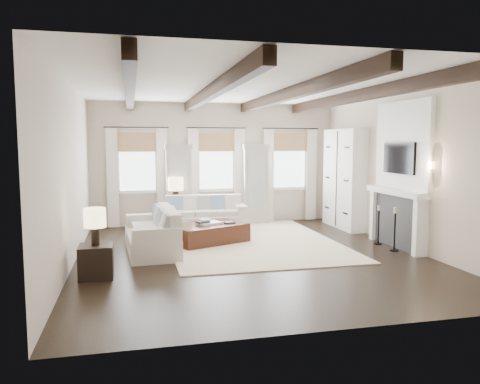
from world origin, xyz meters
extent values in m
plane|color=black|center=(0.00, 0.00, 0.00)|extent=(7.50, 7.50, 0.00)
cube|color=beige|center=(0.00, 3.75, 1.60)|extent=(6.50, 0.04, 3.20)
cube|color=beige|center=(0.00, -3.75, 1.60)|extent=(6.50, 0.04, 3.20)
cube|color=beige|center=(-3.25, 0.00, 1.60)|extent=(0.04, 7.50, 3.20)
cube|color=beige|center=(3.25, 0.00, 1.60)|extent=(0.04, 7.50, 3.20)
cube|color=white|center=(0.00, 0.00, 3.20)|extent=(6.50, 7.50, 0.04)
cube|color=black|center=(-2.20, 0.00, 3.08)|extent=(0.16, 7.40, 0.22)
cube|color=black|center=(-0.75, 0.00, 3.08)|extent=(0.16, 7.40, 0.22)
cube|color=black|center=(0.75, 0.00, 3.08)|extent=(0.16, 7.40, 0.22)
cube|color=black|center=(2.20, 0.00, 3.08)|extent=(0.16, 7.40, 0.22)
cube|color=white|center=(-2.05, 3.72, 1.65)|extent=(0.90, 0.03, 1.45)
cube|color=#A57B50|center=(-2.05, 3.66, 2.18)|extent=(0.94, 0.04, 0.50)
cube|color=white|center=(-2.67, 3.62, 1.27)|extent=(0.28, 0.08, 2.50)
cube|color=white|center=(-1.43, 3.62, 1.27)|extent=(0.28, 0.08, 2.50)
cylinder|color=black|center=(-2.05, 3.61, 2.55)|extent=(1.60, 0.02, 0.02)
cube|color=white|center=(0.00, 3.72, 1.65)|extent=(0.90, 0.03, 1.45)
cube|color=#A57B50|center=(0.00, 3.66, 2.18)|extent=(0.94, 0.04, 0.50)
cube|color=white|center=(-0.62, 3.62, 1.27)|extent=(0.28, 0.08, 2.50)
cube|color=white|center=(0.62, 3.62, 1.27)|extent=(0.28, 0.08, 2.50)
cylinder|color=black|center=(0.00, 3.61, 2.55)|extent=(1.60, 0.02, 0.02)
cube|color=white|center=(2.05, 3.72, 1.65)|extent=(0.90, 0.03, 1.45)
cube|color=#A57B50|center=(2.05, 3.66, 2.18)|extent=(0.94, 0.04, 0.50)
cube|color=white|center=(1.43, 3.62, 1.27)|extent=(0.28, 0.08, 2.50)
cube|color=white|center=(2.67, 3.62, 1.27)|extent=(0.28, 0.08, 2.50)
cylinder|color=black|center=(2.05, 3.61, 2.55)|extent=(1.60, 0.02, 0.02)
cube|color=#BEB5AA|center=(-1.02, 3.53, 1.00)|extent=(0.64, 0.38, 2.00)
cube|color=#B2B7BA|center=(-1.02, 3.33, 1.15)|extent=(0.48, 0.02, 1.40)
cube|color=#BEB5AA|center=(-1.02, 3.53, 2.06)|extent=(0.70, 0.42, 0.12)
cube|color=#BEB5AA|center=(1.02, 3.53, 1.00)|extent=(0.64, 0.38, 2.00)
cube|color=#B2B7BA|center=(1.02, 3.33, 1.15)|extent=(0.48, 0.02, 1.40)
cube|color=#BEB5AA|center=(1.02, 3.53, 2.06)|extent=(0.70, 0.42, 0.12)
cube|color=#2A2A2C|center=(3.16, 0.00, 0.55)|extent=(0.18, 1.50, 1.10)
cube|color=black|center=(3.13, 0.00, 0.40)|extent=(0.10, 0.90, 0.70)
cube|color=white|center=(3.12, -0.82, 0.55)|extent=(0.26, 0.14, 1.10)
cube|color=white|center=(3.12, 0.82, 0.55)|extent=(0.26, 0.14, 1.10)
cube|color=white|center=(3.09, 0.00, 1.16)|extent=(0.32, 1.90, 0.12)
cube|color=white|center=(3.20, 0.00, 2.10)|extent=(0.10, 1.90, 1.80)
cube|color=black|center=(3.13, 0.00, 1.85)|extent=(0.07, 1.10, 0.64)
cylinder|color=#FFD899|center=(3.15, -1.05, 1.75)|extent=(0.10, 0.10, 0.14)
cube|color=silver|center=(3.05, 2.35, 1.25)|extent=(0.40, 1.70, 2.50)
cube|color=black|center=(2.84, 2.35, 1.25)|extent=(0.01, 0.02, 2.40)
cube|color=beige|center=(0.31, 1.19, 0.01)|extent=(3.57, 4.79, 0.02)
cube|color=beige|center=(-0.46, 2.72, 0.19)|extent=(2.04, 1.00, 0.38)
cube|color=beige|center=(-0.44, 3.06, 0.62)|extent=(1.91, 0.30, 0.48)
cube|color=beige|center=(-1.33, 2.76, 0.50)|extent=(0.29, 0.87, 0.25)
cube|color=beige|center=(0.41, 2.67, 0.50)|extent=(0.29, 0.87, 0.25)
cube|color=beige|center=(-1.01, 2.69, 0.45)|extent=(0.56, 0.59, 0.13)
cube|color=beige|center=(-0.46, 2.67, 0.45)|extent=(0.56, 0.59, 0.13)
cube|color=beige|center=(0.09, 2.64, 0.45)|extent=(0.56, 0.59, 0.13)
cube|color=#6385A4|center=(-1.16, 2.93, 0.65)|extent=(0.41, 0.23, 0.41)
cube|color=silver|center=(-0.81, 2.92, 0.65)|extent=(0.41, 0.23, 0.41)
cube|color=#BAB19C|center=(-0.45, 2.90, 0.65)|extent=(0.41, 0.23, 0.41)
cube|color=#6385A4|center=(-0.10, 2.88, 0.65)|extent=(0.41, 0.23, 0.41)
cube|color=silver|center=(0.26, 2.87, 0.65)|extent=(0.41, 0.23, 0.41)
cube|color=beige|center=(-1.85, 0.69, 0.19)|extent=(1.03, 2.07, 0.39)
cube|color=beige|center=(-1.50, 0.71, 0.63)|extent=(0.33, 1.93, 0.48)
cube|color=beige|center=(-1.90, 1.57, 0.51)|extent=(0.88, 0.30, 0.25)
cube|color=beige|center=(-1.80, -0.20, 0.51)|extent=(0.88, 0.30, 0.25)
cube|color=beige|center=(-1.93, 1.24, 0.45)|extent=(0.61, 0.57, 0.13)
cube|color=beige|center=(-1.90, 0.68, 0.45)|extent=(0.61, 0.57, 0.13)
cube|color=beige|center=(-1.86, 0.13, 0.45)|extent=(0.61, 0.57, 0.13)
cube|color=#6385A4|center=(-1.71, 1.42, 0.65)|extent=(0.23, 0.42, 0.42)
cube|color=silver|center=(-1.69, 1.13, 0.65)|extent=(0.23, 0.42, 0.42)
cube|color=#BAB19C|center=(-1.67, 0.84, 0.65)|extent=(0.23, 0.42, 0.42)
cube|color=#6385A4|center=(-1.65, 0.55, 0.65)|extent=(0.23, 0.42, 0.42)
cube|color=silver|center=(-1.64, 0.26, 0.65)|extent=(0.23, 0.42, 0.42)
cube|color=#BAB19C|center=(-1.62, -0.02, 0.65)|extent=(0.23, 0.42, 0.42)
cube|color=black|center=(-0.61, 1.30, 0.20)|extent=(1.82, 1.51, 0.41)
cube|color=white|center=(-0.59, 1.33, 0.43)|extent=(0.61, 0.55, 0.04)
cube|color=#262628|center=(-0.74, 1.26, 0.47)|extent=(0.32, 0.29, 0.04)
cube|color=beige|center=(-0.69, 1.32, 0.50)|extent=(0.27, 0.24, 0.03)
cube|color=#262628|center=(-0.15, 1.32, 0.42)|extent=(0.29, 0.26, 0.03)
cube|color=black|center=(-2.79, -0.90, 0.27)|extent=(0.53, 0.53, 0.53)
cylinder|color=black|center=(-2.79, -0.90, 0.67)|extent=(0.13, 0.13, 0.29)
cylinder|color=#F9D89E|center=(-2.79, -0.90, 0.97)|extent=(0.35, 0.35, 0.31)
cube|color=black|center=(-1.12, 3.28, 0.32)|extent=(0.43, 0.43, 0.64)
cylinder|color=black|center=(-1.12, 3.28, 0.80)|extent=(0.15, 0.15, 0.32)
cylinder|color=#F9D89E|center=(-1.12, 3.28, 1.13)|extent=(0.38, 0.38, 0.34)
cylinder|color=black|center=(2.90, -0.30, 0.01)|extent=(0.18, 0.18, 0.02)
cylinder|color=black|center=(2.90, -0.30, 0.39)|extent=(0.03, 0.03, 0.77)
cylinder|color=beige|center=(2.90, -0.30, 0.82)|extent=(0.07, 0.07, 0.11)
cylinder|color=black|center=(2.90, 0.33, 0.01)|extent=(0.17, 0.17, 0.02)
cylinder|color=black|center=(2.90, 0.33, 0.37)|extent=(0.03, 0.03, 0.74)
cylinder|color=beige|center=(2.90, 0.33, 0.78)|extent=(0.06, 0.06, 0.11)
camera|label=1|loc=(-2.21, -8.56, 2.15)|focal=35.00mm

